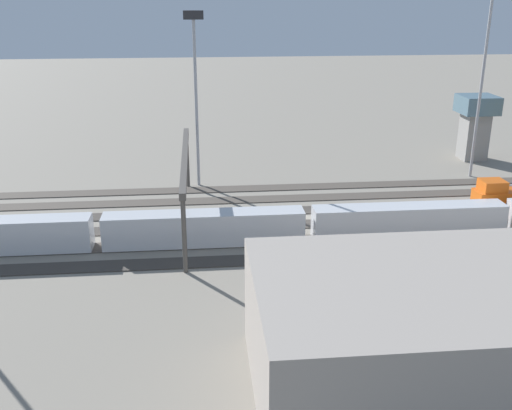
% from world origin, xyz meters
% --- Properties ---
extents(ground_plane, '(400.00, 400.00, 0.00)m').
position_xyz_m(ground_plane, '(0.00, 0.00, 0.00)').
color(ground_plane, gray).
extents(track_bed_0, '(140.00, 2.80, 0.12)m').
position_xyz_m(track_bed_0, '(0.00, -12.50, 0.06)').
color(track_bed_0, '#4C443D').
rests_on(track_bed_0, ground_plane).
extents(track_bed_1, '(140.00, 2.80, 0.12)m').
position_xyz_m(track_bed_1, '(0.00, -7.50, 0.06)').
color(track_bed_1, '#4C443D').
rests_on(track_bed_1, ground_plane).
extents(track_bed_2, '(140.00, 2.80, 0.12)m').
position_xyz_m(track_bed_2, '(0.00, -2.50, 0.06)').
color(track_bed_2, '#3D3833').
rests_on(track_bed_2, ground_plane).
extents(track_bed_3, '(140.00, 2.80, 0.12)m').
position_xyz_m(track_bed_3, '(0.00, 2.50, 0.06)').
color(track_bed_3, '#3D3833').
rests_on(track_bed_3, ground_plane).
extents(track_bed_4, '(140.00, 2.80, 0.12)m').
position_xyz_m(track_bed_4, '(0.00, 7.50, 0.06)').
color(track_bed_4, '#4C443D').
rests_on(track_bed_4, ground_plane).
extents(track_bed_5, '(140.00, 2.80, 0.12)m').
position_xyz_m(track_bed_5, '(0.00, 12.50, 0.06)').
color(track_bed_5, '#3D3833').
rests_on(track_bed_5, ground_plane).
extents(train_on_track_3, '(10.00, 3.00, 5.00)m').
position_xyz_m(train_on_track_3, '(-25.39, 2.50, 2.16)').
color(train_on_track_3, '#D85914').
rests_on(train_on_track_3, ground_plane).
extents(train_on_track_4, '(95.60, 3.00, 3.80)m').
position_xyz_m(train_on_track_4, '(1.91, 7.50, 2.02)').
color(train_on_track_4, silver).
rests_on(train_on_track_4, ground_plane).
extents(light_mast_0, '(2.80, 0.70, 32.09)m').
position_xyz_m(light_mast_0, '(-28.34, -15.51, 19.98)').
color(light_mast_0, '#9EA0A5').
rests_on(light_mast_0, ground_plane).
extents(light_mast_2, '(2.80, 0.70, 25.19)m').
position_xyz_m(light_mast_2, '(14.53, -15.22, 16.23)').
color(light_mast_2, '#9EA0A5').
rests_on(light_mast_2, ground_plane).
extents(signal_gantry, '(0.70, 30.00, 8.80)m').
position_xyz_m(signal_gantry, '(16.12, 0.00, 7.55)').
color(signal_gantry, '#4C4742').
rests_on(signal_gantry, ground_plane).
extents(control_tower, '(6.00, 6.00, 11.06)m').
position_xyz_m(control_tower, '(-33.01, -25.52, 6.55)').
color(control_tower, gray).
rests_on(control_tower, ground_plane).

